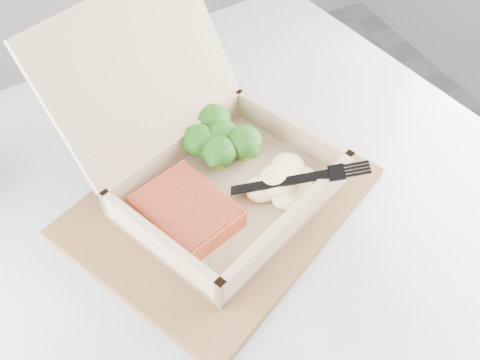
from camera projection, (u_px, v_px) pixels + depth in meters
name	position (u px, v px, depth m)	size (l,w,h in m)	color
cafe_table	(227.00, 319.00, 0.78)	(0.99, 0.99, 0.75)	black
serving_tray	(221.00, 202.00, 0.66)	(0.34, 0.27, 0.01)	brown
takeout_container	(200.00, 150.00, 0.64)	(0.34, 0.36, 0.21)	tan
salmon_fillet	(187.00, 211.00, 0.62)	(0.09, 0.11, 0.02)	#D34329
broccoli_pile	(223.00, 140.00, 0.69)	(0.11, 0.11, 0.04)	#2D7018
mashed_potatoes	(280.00, 181.00, 0.65)	(0.09, 0.08, 0.03)	#F9E2A1
plastic_fork	(261.00, 183.00, 0.63)	(0.16, 0.08, 0.03)	black
receipt	(178.00, 118.00, 0.78)	(0.07, 0.14, 0.00)	white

